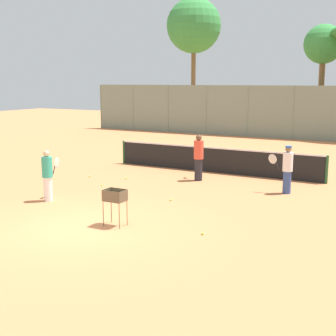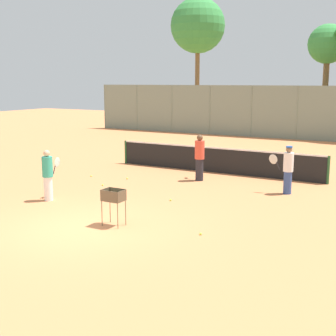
{
  "view_description": "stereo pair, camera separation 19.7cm",
  "coord_description": "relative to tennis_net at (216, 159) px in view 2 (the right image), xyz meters",
  "views": [
    {
      "loc": [
        7.61,
        -9.18,
        3.78
      ],
      "look_at": [
        0.41,
        3.88,
        1.0
      ],
      "focal_mm": 50.0,
      "sensor_mm": 36.0,
      "label": 1
    },
    {
      "loc": [
        7.78,
        -9.08,
        3.78
      ],
      "look_at": [
        0.41,
        3.88,
        1.0
      ],
      "focal_mm": 50.0,
      "sensor_mm": 36.0,
      "label": 2
    }
  ],
  "objects": [
    {
      "name": "tennis_ball_5",
      "position": [
        -3.97,
        -3.27,
        -0.52
      ],
      "size": [
        0.07,
        0.07,
        0.07
      ],
      "primitive_type": "sphere",
      "color": "#D1E54C",
      "rests_on": "ground_plane"
    },
    {
      "name": "player_white_outfit",
      "position": [
        3.64,
        -2.23,
        0.29
      ],
      "size": [
        0.89,
        0.34,
        1.64
      ],
      "rotation": [
        0.0,
        0.0,
        3.17
      ],
      "color": "#334C8C",
      "rests_on": "ground_plane"
    },
    {
      "name": "back_fence",
      "position": [
        0.0,
        12.95,
        1.19
      ],
      "size": [
        31.2,
        0.08,
        3.49
      ],
      "color": "gray",
      "rests_on": "ground_plane"
    },
    {
      "name": "tree_0",
      "position": [
        0.87,
        16.97,
        5.61
      ],
      "size": [
        2.74,
        2.74,
        7.69
      ],
      "color": "brown",
      "rests_on": "ground_plane"
    },
    {
      "name": "tennis_ball_4",
      "position": [
        3.56,
        -1.89,
        -0.52
      ],
      "size": [
        0.07,
        0.07,
        0.07
      ],
      "primitive_type": "sphere",
      "color": "#D1E54C",
      "rests_on": "ground_plane"
    },
    {
      "name": "tennis_net",
      "position": [
        0.0,
        0.0,
        0.0
      ],
      "size": [
        9.2,
        0.1,
        1.07
      ],
      "color": "#26592D",
      "rests_on": "ground_plane"
    },
    {
      "name": "tennis_ball_3",
      "position": [
        -2.58,
        -4.35,
        -0.52
      ],
      "size": [
        0.07,
        0.07,
        0.07
      ],
      "primitive_type": "sphere",
      "color": "#D1E54C",
      "rests_on": "ground_plane"
    },
    {
      "name": "player_yellow_shirt",
      "position": [
        -2.76,
        -6.92,
        0.29
      ],
      "size": [
        0.34,
        0.89,
        1.64
      ],
      "rotation": [
        0.0,
        0.0,
        1.69
      ],
      "color": "white",
      "rests_on": "ground_plane"
    },
    {
      "name": "ground_plane",
      "position": [
        0.0,
        -8.62,
        -0.56
      ],
      "size": [
        80.0,
        80.0,
        0.0
      ],
      "primitive_type": "plane",
      "color": "#D37F4C"
    },
    {
      "name": "tree_1",
      "position": [
        -9.67,
        17.92,
        7.62
      ],
      "size": [
        4.45,
        4.45,
        10.46
      ],
      "color": "brown",
      "rests_on": "ground_plane"
    },
    {
      "name": "player_red_cap",
      "position": [
        0.11,
        -1.76,
        0.36
      ],
      "size": [
        0.53,
        0.86,
        1.78
      ],
      "rotation": [
        0.0,
        0.0,
        2.04
      ],
      "color": "#26262D",
      "rests_on": "ground_plane"
    },
    {
      "name": "tennis_ball_1",
      "position": [
        2.98,
        -7.61,
        -0.52
      ],
      "size": [
        0.07,
        0.07,
        0.07
      ],
      "primitive_type": "sphere",
      "color": "#D1E54C",
      "rests_on": "ground_plane"
    },
    {
      "name": "tennis_ball_0",
      "position": [
        0.68,
        -5.04,
        -0.52
      ],
      "size": [
        0.07,
        0.07,
        0.07
      ],
      "primitive_type": "sphere",
      "color": "#D1E54C",
      "rests_on": "ground_plane"
    },
    {
      "name": "ball_cart",
      "position": [
        0.62,
        -8.04,
        0.19
      ],
      "size": [
        0.56,
        0.41,
        0.98
      ],
      "color": "brown",
      "rests_on": "ground_plane"
    },
    {
      "name": "tennis_ball_2",
      "position": [
        -2.45,
        -2.95,
        -0.52
      ],
      "size": [
        0.07,
        0.07,
        0.07
      ],
      "primitive_type": "sphere",
      "color": "#D1E54C",
      "rests_on": "ground_plane"
    }
  ]
}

